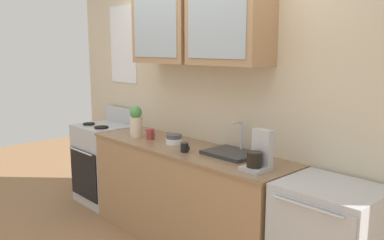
{
  "coord_description": "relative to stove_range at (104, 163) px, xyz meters",
  "views": [
    {
      "loc": [
        2.58,
        -2.32,
        1.76
      ],
      "look_at": [
        0.09,
        0.0,
        1.16
      ],
      "focal_mm": 37.52,
      "sensor_mm": 36.0,
      "label": 1
    }
  ],
  "objects": [
    {
      "name": "back_wall_unit",
      "position": [
        1.4,
        0.29,
        1.0
      ],
      "size": [
        4.35,
        0.42,
        2.58
      ],
      "color": "beige",
      "rests_on": "ground_plane"
    },
    {
      "name": "stove_range",
      "position": [
        0.0,
        0.0,
        0.0
      ],
      "size": [
        0.62,
        0.57,
        1.09
      ],
      "color": "silver",
      "rests_on": "ground_plane"
    },
    {
      "name": "vase",
      "position": [
        0.76,
        -0.07,
        0.6
      ],
      "size": [
        0.12,
        0.12,
        0.31
      ],
      "color": "beige",
      "rests_on": "counter"
    },
    {
      "name": "cup_near_bowls",
      "position": [
        0.94,
        -0.03,
        0.5
      ],
      "size": [
        0.12,
        0.08,
        0.1
      ],
      "color": "#993838",
      "rests_on": "counter"
    },
    {
      "name": "sink_faucet",
      "position": [
        1.87,
        0.09,
        0.47
      ],
      "size": [
        0.42,
        0.32,
        0.27
      ],
      "color": "#2D2D30",
      "rests_on": "counter"
    },
    {
      "name": "bowl_stack",
      "position": [
        1.24,
        0.01,
        0.49
      ],
      "size": [
        0.15,
        0.15,
        0.09
      ],
      "color": "white",
      "rests_on": "counter"
    },
    {
      "name": "cup_near_sink",
      "position": [
        1.54,
        -0.12,
        0.48
      ],
      "size": [
        0.1,
        0.07,
        0.08
      ],
      "color": "black",
      "rests_on": "counter"
    },
    {
      "name": "counter",
      "position": [
        1.4,
        0.0,
        -0.01
      ],
      "size": [
        2.14,
        0.59,
        0.91
      ],
      "color": "#A87F56",
      "rests_on": "ground_plane"
    },
    {
      "name": "coffee_maker",
      "position": [
        2.27,
        -0.07,
        0.55
      ],
      "size": [
        0.17,
        0.2,
        0.29
      ],
      "color": "#B7B7BC",
      "rests_on": "counter"
    }
  ]
}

